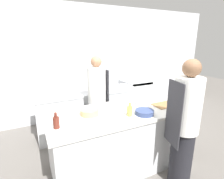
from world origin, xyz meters
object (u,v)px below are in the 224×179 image
(oven_range, at_px, (136,96))
(bowl_prep_small, at_px, (90,112))
(chef_at_stove, at_px, (97,102))
(bowl_mixing_large, at_px, (140,103))
(chef_at_prep_near, at_px, (184,126))
(bottle_wine, at_px, (162,94))
(bottle_vinegar, at_px, (56,122))
(bowl_ceramic_blue, at_px, (144,112))
(bottle_olive_oil, at_px, (130,111))

(oven_range, bearing_deg, bowl_prep_small, -138.77)
(chef_at_stove, bearing_deg, bowl_prep_small, -30.15)
(chef_at_stove, relative_size, bowl_mixing_large, 10.54)
(chef_at_prep_near, height_order, bottle_wine, chef_at_prep_near)
(oven_range, bearing_deg, bowl_mixing_large, -122.07)
(oven_range, height_order, bowl_prep_small, bowl_prep_small)
(bottle_vinegar, distance_m, bowl_ceramic_blue, 1.21)
(oven_range, distance_m, chef_at_stove, 1.90)
(bottle_olive_oil, height_order, bowl_prep_small, bottle_olive_oil)
(oven_range, xyz_separation_m, bowl_mixing_large, (-1.04, -1.66, 0.50))
(chef_at_prep_near, bearing_deg, bottle_olive_oil, 59.86)
(bowl_mixing_large, relative_size, bowl_ceramic_blue, 0.60)
(oven_range, relative_size, bottle_vinegar, 4.51)
(bowl_prep_small, xyz_separation_m, bowl_ceramic_blue, (0.71, -0.33, -0.01))
(bottle_wine, bearing_deg, chef_at_prep_near, -113.61)
(chef_at_stove, distance_m, bottle_wine, 1.19)
(bowl_mixing_large, bearing_deg, bottle_wine, 6.44)
(chef_at_prep_near, bearing_deg, bottle_vinegar, 82.53)
(oven_range, distance_m, bowl_ceramic_blue, 2.40)
(oven_range, height_order, bowl_ceramic_blue, bowl_ceramic_blue)
(bottle_wine, distance_m, bowl_mixing_large, 0.53)
(chef_at_prep_near, height_order, bottle_vinegar, chef_at_prep_near)
(oven_range, bearing_deg, chef_at_prep_near, -109.88)
(chef_at_stove, relative_size, bowl_ceramic_blue, 6.32)
(bottle_vinegar, bearing_deg, bottle_olive_oil, -4.35)
(bottle_olive_oil, bearing_deg, bottle_vinegar, 175.65)
(bowl_prep_small, bearing_deg, bowl_ceramic_blue, -25.03)
(chef_at_stove, xyz_separation_m, bowl_prep_small, (-0.37, -0.66, 0.11))
(bottle_wine, height_order, bowl_prep_small, bottle_wine)
(bottle_olive_oil, height_order, bowl_ceramic_blue, bottle_olive_oil)
(bottle_olive_oil, bearing_deg, oven_range, 54.08)
(chef_at_stove, relative_size, bottle_wine, 6.93)
(oven_range, relative_size, bowl_mixing_large, 5.62)
(chef_at_stove, distance_m, bowl_prep_small, 0.76)
(bowl_ceramic_blue, bearing_deg, bottle_wine, 30.99)
(chef_at_stove, height_order, bottle_wine, chef_at_stove)
(bottle_olive_oil, xyz_separation_m, bowl_ceramic_blue, (0.22, -0.05, -0.04))
(bottle_olive_oil, relative_size, bottle_vinegar, 0.99)
(oven_range, distance_m, chef_at_prep_near, 2.65)
(oven_range, xyz_separation_m, chef_at_prep_near, (-0.89, -2.46, 0.43))
(bottle_olive_oil, bearing_deg, bowl_ceramic_blue, -13.74)
(oven_range, xyz_separation_m, chef_at_stove, (-1.55, -1.02, 0.40))
(bowl_ceramic_blue, bearing_deg, chef_at_prep_near, -55.25)
(bowl_mixing_large, xyz_separation_m, bowl_prep_small, (-0.88, -0.02, 0.02))
(chef_at_prep_near, xyz_separation_m, bottle_olive_oil, (-0.53, 0.50, 0.12))
(chef_at_prep_near, height_order, bowl_mixing_large, chef_at_prep_near)
(chef_at_prep_near, relative_size, bowl_prep_small, 6.59)
(chef_at_stove, bearing_deg, bowl_mixing_large, 37.80)
(oven_range, xyz_separation_m, bottle_wine, (-0.51, -1.60, 0.57))
(chef_at_prep_near, relative_size, bottle_olive_oil, 8.81)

